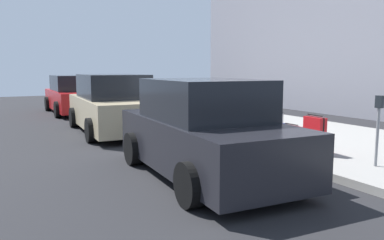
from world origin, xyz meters
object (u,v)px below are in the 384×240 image
(suitcase_maroon_1, at_px, (291,138))
(suitcase_olive_6, at_px, (226,120))
(suitcase_teal_3, at_px, (262,129))
(suitcase_silver_4, at_px, (250,122))
(parked_car_charcoal_0, at_px, (204,132))
(bollard_post, at_px, (189,109))
(parked_car_red_2, at_px, (74,95))
(suitcase_red_0, at_px, (314,135))
(parking_meter, at_px, (378,121))
(fire_hydrant, at_px, (201,111))
(parked_car_beige_1, at_px, (113,105))
(suitcase_navy_2, at_px, (277,134))
(suitcase_red_7, at_px, (219,119))
(suitcase_black_5, at_px, (236,124))

(suitcase_maroon_1, relative_size, suitcase_olive_6, 0.62)
(suitcase_teal_3, xyz_separation_m, suitcase_silver_4, (0.55, -0.04, 0.09))
(parked_car_charcoal_0, bearing_deg, suitcase_silver_4, -50.68)
(suitcase_olive_6, distance_m, bollard_post, 1.99)
(parked_car_red_2, bearing_deg, suitcase_maroon_1, -166.88)
(suitcase_maroon_1, relative_size, parked_car_charcoal_0, 0.13)
(suitcase_red_0, relative_size, parking_meter, 0.64)
(fire_hydrant, distance_m, parked_car_charcoal_0, 5.20)
(parked_car_charcoal_0, height_order, parked_car_red_2, parked_car_charcoal_0)
(fire_hydrant, distance_m, parked_car_beige_1, 2.69)
(parked_car_beige_1, xyz_separation_m, parked_car_red_2, (5.63, 0.00, -0.05))
(parked_car_charcoal_0, bearing_deg, suitcase_maroon_1, -78.81)
(fire_hydrant, xyz_separation_m, parked_car_red_2, (6.50, 2.53, 0.17))
(suitcase_olive_6, bearing_deg, suitcase_red_0, -178.50)
(suitcase_silver_4, xyz_separation_m, parked_car_charcoal_0, (-2.09, 2.56, 0.26))
(suitcase_navy_2, height_order, parked_car_red_2, parked_car_red_2)
(suitcase_navy_2, bearing_deg, parked_car_charcoal_0, 111.86)
(suitcase_maroon_1, height_order, suitcase_red_7, suitcase_red_7)
(suitcase_maroon_1, relative_size, parked_car_beige_1, 0.12)
(parked_car_beige_1, bearing_deg, suitcase_black_5, -138.34)
(suitcase_navy_2, distance_m, suitcase_red_7, 2.59)
(suitcase_navy_2, height_order, fire_hydrant, fire_hydrant)
(suitcase_maroon_1, relative_size, parking_meter, 0.45)
(bollard_post, height_order, parking_meter, parking_meter)
(suitcase_maroon_1, relative_size, suitcase_teal_3, 0.66)
(suitcase_olive_6, xyz_separation_m, parked_car_red_2, (7.94, 2.50, 0.27))
(suitcase_navy_2, relative_size, parking_meter, 0.61)
(parked_car_beige_1, height_order, parked_car_red_2, parked_car_beige_1)
(suitcase_silver_4, distance_m, parked_car_charcoal_0, 3.32)
(suitcase_navy_2, distance_m, parked_car_beige_1, 5.09)
(suitcase_silver_4, relative_size, suitcase_red_7, 1.20)
(suitcase_navy_2, height_order, suitcase_black_5, suitcase_navy_2)
(suitcase_navy_2, distance_m, parked_car_red_2, 10.35)
(suitcase_silver_4, bearing_deg, parked_car_beige_1, 37.59)
(fire_hydrant, bearing_deg, suitcase_red_0, -179.37)
(suitcase_silver_4, height_order, parked_car_charcoal_0, parked_car_charcoal_0)
(suitcase_maroon_1, height_order, parking_meter, parking_meter)
(suitcase_maroon_1, xyz_separation_m, suitcase_olive_6, (2.62, -0.04, 0.09))
(fire_hydrant, height_order, bollard_post, bollard_post)
(suitcase_silver_4, height_order, bollard_post, suitcase_silver_4)
(suitcase_maroon_1, xyz_separation_m, suitcase_red_7, (3.11, -0.12, 0.04))
(suitcase_red_0, bearing_deg, suitcase_silver_4, 0.70)
(suitcase_teal_3, height_order, parked_car_red_2, parked_car_red_2)
(parked_car_charcoal_0, xyz_separation_m, parked_car_red_2, (11.04, -0.00, -0.04))
(suitcase_maroon_1, height_order, parked_car_beige_1, parked_car_beige_1)
(suitcase_red_7, bearing_deg, parked_car_charcoal_0, 144.30)
(suitcase_silver_4, xyz_separation_m, suitcase_olive_6, (1.01, 0.06, -0.05))
(suitcase_black_5, relative_size, parked_car_beige_1, 0.16)
(suitcase_navy_2, height_order, suitcase_olive_6, suitcase_olive_6)
(suitcase_olive_6, relative_size, fire_hydrant, 1.08)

